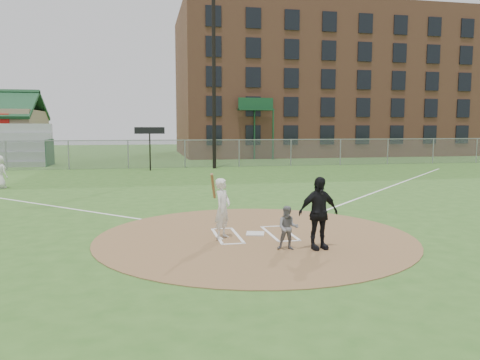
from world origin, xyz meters
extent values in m
plane|color=#325F20|center=(0.00, 0.00, 0.00)|extent=(140.00, 140.00, 0.00)
cylinder|color=olive|center=(0.00, 0.00, 0.01)|extent=(8.40, 8.40, 0.02)
cube|color=silver|center=(0.05, 0.19, 0.04)|extent=(0.60, 0.60, 0.03)
cube|color=white|center=(9.00, 9.00, 0.01)|extent=(17.04, 17.04, 0.01)
imported|color=slate|center=(0.44, -1.53, 0.54)|extent=(0.60, 0.53, 1.04)
imported|color=black|center=(1.16, -1.60, 0.89)|extent=(1.06, 0.55, 1.73)
imported|color=silver|center=(-9.64, 12.09, 0.79)|extent=(0.92, 0.84, 1.58)
cube|color=white|center=(-1.00, 0.15, 0.03)|extent=(0.08, 1.80, 0.01)
cube|color=white|center=(-0.45, 0.15, 0.03)|extent=(0.08, 1.80, 0.01)
cube|color=white|center=(-0.72, 1.05, 0.03)|extent=(0.62, 0.08, 0.01)
cube|color=white|center=(-0.72, -0.75, 0.03)|extent=(0.62, 0.08, 0.01)
cube|color=white|center=(1.00, 0.15, 0.03)|extent=(0.08, 1.80, 0.01)
cube|color=white|center=(0.45, 0.15, 0.03)|extent=(0.08, 1.80, 0.01)
cube|color=white|center=(0.72, 1.05, 0.03)|extent=(0.62, 0.08, 0.01)
cube|color=white|center=(0.72, -0.75, 0.03)|extent=(0.62, 0.08, 0.01)
imported|color=white|center=(-0.89, -0.08, 0.81)|extent=(0.64, 0.68, 1.57)
cylinder|color=brown|center=(-1.19, -0.48, 1.45)|extent=(0.23, 0.60, 0.70)
cube|color=slate|center=(0.00, 22.00, 1.00)|extent=(56.00, 0.03, 2.00)
cube|color=gray|center=(0.00, 22.00, 2.00)|extent=(56.00, 0.06, 0.06)
cube|color=gray|center=(0.00, 22.00, 1.00)|extent=(56.08, 0.08, 2.00)
cube|color=#194728|center=(-10.00, 26.20, 1.00)|extent=(0.08, 3.20, 2.00)
cube|color=#965940|center=(16.00, 38.00, 7.50)|extent=(30.00, 16.00, 15.00)
cube|color=black|center=(15.90, 29.94, 7.40)|extent=(26.60, 0.10, 12.20)
cube|color=#194728|center=(7.00, 29.34, 4.50)|extent=(3.20, 1.00, 0.15)
cube|color=#194728|center=(7.00, 29.84, 2.25)|extent=(0.12, 0.12, 4.50)
cube|color=#194728|center=(8.50, 28.89, 2.25)|extent=(0.12, 0.12, 4.50)
cube|color=#194728|center=(7.00, 29.34, 5.05)|extent=(3.20, 0.08, 1.00)
cylinder|color=black|center=(2.00, 21.00, 6.00)|extent=(0.26, 0.26, 12.00)
cylinder|color=black|center=(-2.50, 20.20, 1.30)|extent=(0.10, 0.10, 2.60)
cube|color=black|center=(-2.50, 20.20, 2.70)|extent=(2.00, 0.10, 0.45)
camera|label=1|loc=(-2.83, -11.90, 2.89)|focal=35.00mm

